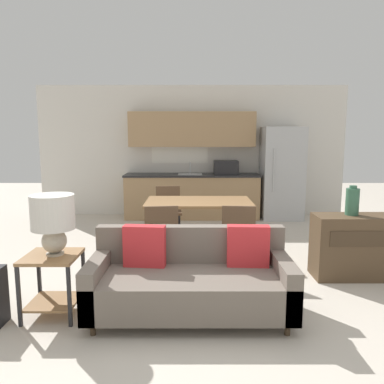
% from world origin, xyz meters
% --- Properties ---
extents(ground_plane, '(20.00, 20.00, 0.00)m').
position_xyz_m(ground_plane, '(0.00, 0.00, 0.00)').
color(ground_plane, beige).
extents(wall_back, '(6.40, 0.07, 2.70)m').
position_xyz_m(wall_back, '(-0.00, 4.63, 1.35)').
color(wall_back, silver).
rests_on(wall_back, ground_plane).
extents(kitchen_counter, '(2.73, 0.65, 2.15)m').
position_xyz_m(kitchen_counter, '(0.02, 4.33, 0.84)').
color(kitchen_counter, tan).
rests_on(kitchen_counter, ground_plane).
extents(refrigerator, '(0.81, 0.72, 1.84)m').
position_xyz_m(refrigerator, '(1.81, 4.24, 0.92)').
color(refrigerator, '#B7BABC').
rests_on(refrigerator, ground_plane).
extents(dining_table, '(1.50, 0.86, 0.75)m').
position_xyz_m(dining_table, '(0.09, 1.97, 0.69)').
color(dining_table, olive).
rests_on(dining_table, ground_plane).
extents(couch, '(1.85, 0.80, 0.82)m').
position_xyz_m(couch, '(-0.01, 0.08, 0.33)').
color(couch, '#3D2D1E').
rests_on(couch, ground_plane).
extents(side_table, '(0.48, 0.48, 0.58)m').
position_xyz_m(side_table, '(-1.30, 0.04, 0.39)').
color(side_table, olive).
rests_on(side_table, ground_plane).
extents(table_lamp, '(0.39, 0.39, 0.56)m').
position_xyz_m(table_lamp, '(-1.27, 0.05, 0.93)').
color(table_lamp, '#B2A893').
rests_on(table_lamp, side_table).
extents(credenza, '(1.06, 0.42, 0.75)m').
position_xyz_m(credenza, '(1.97, 0.99, 0.38)').
color(credenza, brown).
rests_on(credenza, ground_plane).
extents(vase, '(0.15, 0.15, 0.35)m').
position_xyz_m(vase, '(1.87, 1.02, 0.91)').
color(vase, '#336047').
rests_on(vase, credenza).
extents(dining_chair_far_left, '(0.46, 0.46, 0.85)m').
position_xyz_m(dining_chair_far_left, '(-0.39, 2.74, 0.49)').
color(dining_chair_far_left, brown).
rests_on(dining_chair_far_left, ground_plane).
extents(dining_chair_near_left, '(0.46, 0.46, 0.85)m').
position_xyz_m(dining_chair_near_left, '(-0.38, 1.19, 0.49)').
color(dining_chair_near_left, brown).
rests_on(dining_chair_near_left, ground_plane).
extents(dining_chair_near_right, '(0.46, 0.46, 0.85)m').
position_xyz_m(dining_chair_near_right, '(0.57, 1.20, 0.49)').
color(dining_chair_near_right, brown).
rests_on(dining_chair_near_right, ground_plane).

